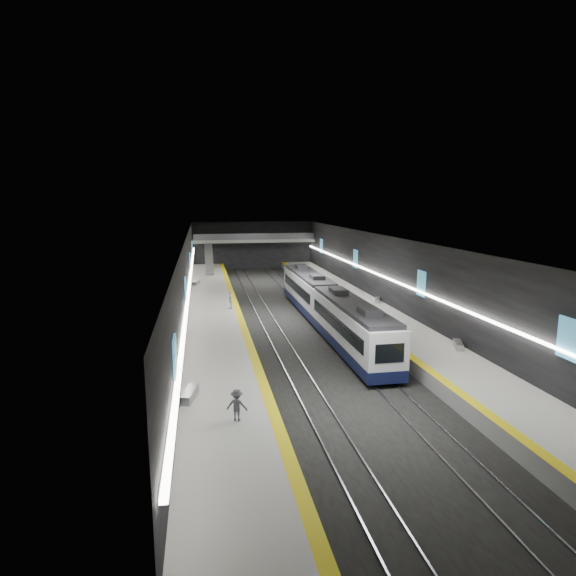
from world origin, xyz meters
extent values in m
plane|color=black|center=(0.00, 0.00, 0.00)|extent=(70.00, 70.00, 0.00)
cube|color=beige|center=(0.00, 0.00, 8.00)|extent=(20.00, 70.00, 0.04)
cube|color=black|center=(-10.00, 0.00, 4.00)|extent=(0.04, 70.00, 8.00)
cube|color=black|center=(10.00, 0.00, 4.00)|extent=(0.04, 70.00, 8.00)
cube|color=black|center=(0.00, 35.00, 4.00)|extent=(20.00, 0.04, 8.00)
cube|color=black|center=(0.00, -35.00, 4.00)|extent=(20.00, 0.04, 8.00)
cube|color=slate|center=(-7.50, 0.00, 0.50)|extent=(5.00, 70.00, 1.00)
cube|color=#A5A5A0|center=(-7.50, 0.00, 1.01)|extent=(5.00, 70.00, 0.02)
cube|color=yellow|center=(-5.30, 0.00, 1.02)|extent=(0.60, 70.00, 0.02)
cube|color=slate|center=(7.50, 0.00, 0.50)|extent=(5.00, 70.00, 1.00)
cube|color=#A5A5A0|center=(7.50, 0.00, 1.01)|extent=(5.00, 70.00, 0.02)
cube|color=yellow|center=(5.30, 0.00, 1.02)|extent=(0.60, 70.00, 0.02)
cube|color=gray|center=(-3.22, 0.00, 0.06)|extent=(0.08, 70.00, 0.12)
cube|color=gray|center=(-1.78, 0.00, 0.06)|extent=(0.08, 70.00, 0.12)
cube|color=gray|center=(1.78, 0.00, 0.06)|extent=(0.08, 70.00, 0.12)
cube|color=gray|center=(3.22, 0.00, 0.06)|extent=(0.08, 70.00, 0.12)
cube|color=#0F1438|center=(2.50, -11.92, 0.75)|extent=(2.65, 15.00, 0.80)
cube|color=silver|center=(2.50, -11.92, 2.40)|extent=(2.65, 15.00, 2.50)
cube|color=black|center=(2.50, -11.92, 3.80)|extent=(2.44, 14.25, 0.30)
cube|color=black|center=(2.50, -11.92, 2.45)|extent=(2.69, 13.20, 1.00)
cube|color=black|center=(2.50, -19.44, 2.35)|extent=(1.85, 0.05, 1.20)
cube|color=#0F1438|center=(2.50, 3.08, 0.75)|extent=(2.65, 15.00, 0.80)
cube|color=silver|center=(2.50, 3.08, 2.40)|extent=(2.65, 15.00, 2.50)
cube|color=black|center=(2.50, 3.08, 3.80)|extent=(2.44, 14.25, 0.30)
cube|color=black|center=(2.50, 3.08, 2.45)|extent=(2.69, 13.20, 1.00)
cube|color=black|center=(2.50, -4.44, 2.35)|extent=(1.85, 0.05, 1.20)
cube|color=#3F95BE|center=(-9.92, -25.00, 4.50)|extent=(0.10, 1.50, 2.20)
cube|color=#3F95BE|center=(-9.92, -8.00, 4.50)|extent=(0.10, 1.50, 2.20)
cube|color=#3F95BE|center=(-9.92, 10.00, 4.50)|extent=(0.10, 1.50, 2.20)
cube|color=#3F95BE|center=(-9.92, 27.00, 4.50)|extent=(0.10, 1.50, 2.20)
cube|color=#3F95BE|center=(9.92, -25.00, 4.50)|extent=(0.10, 1.50, 2.20)
cube|color=#3F95BE|center=(9.92, -8.00, 4.50)|extent=(0.10, 1.50, 2.20)
cube|color=#3F95BE|center=(9.92, 10.00, 4.50)|extent=(0.10, 1.50, 2.20)
cube|color=#3F95BE|center=(9.92, 27.00, 4.50)|extent=(0.10, 1.50, 2.20)
cube|color=white|center=(-9.80, 0.00, 3.80)|extent=(0.25, 68.60, 0.12)
cube|color=white|center=(9.80, 0.00, 3.80)|extent=(0.25, 68.60, 0.12)
cube|color=gray|center=(0.00, 33.00, 5.00)|extent=(20.00, 3.00, 0.50)
cube|color=#47474C|center=(0.00, 31.55, 5.75)|extent=(19.60, 0.08, 1.00)
cube|color=#99999E|center=(-7.50, 26.00, 2.90)|extent=(1.20, 7.50, 3.92)
cube|color=#99999E|center=(-9.50, -21.01, 1.25)|extent=(1.02, 2.08, 0.49)
cube|color=#99999E|center=(-9.37, 15.32, 1.23)|extent=(1.02, 1.96, 0.46)
cube|color=#99999E|center=(9.50, -15.23, 1.23)|extent=(1.18, 1.93, 0.46)
cube|color=#99999E|center=(9.47, 1.06, 1.21)|extent=(1.08, 1.73, 0.41)
imported|color=#C66749|center=(5.89, -10.85, 1.80)|extent=(0.42, 0.61, 1.60)
imported|color=silver|center=(-5.93, 0.50, 1.88)|extent=(0.55, 1.07, 1.76)
imported|color=#424149|center=(-7.16, -24.10, 1.79)|extent=(1.15, 0.88, 1.58)
camera|label=1|loc=(-8.63, -45.97, 11.55)|focal=30.00mm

